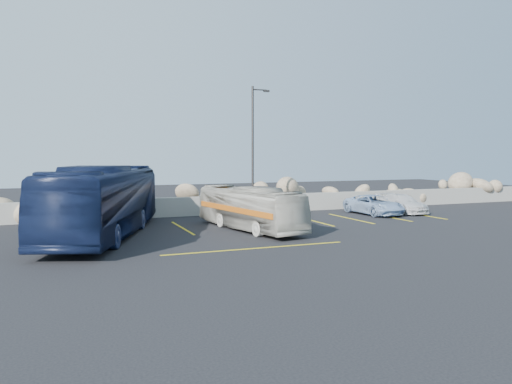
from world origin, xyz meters
name	(u,v)px	position (x,y,z in m)	size (l,w,h in m)	color
ground	(280,248)	(0.00, 0.00, 0.00)	(90.00, 90.00, 0.00)	black
seawall	(202,206)	(0.00, 12.00, 0.60)	(60.00, 0.40, 1.20)	#99958B
riprap_pile	(197,194)	(0.00, 13.20, 1.30)	(54.00, 2.80, 2.60)	#8A755A
parking_lines	(314,224)	(4.64, 5.57, 0.01)	(18.16, 9.36, 0.01)	gold
lamppost	(254,148)	(2.56, 9.50, 4.30)	(1.14, 0.18, 8.00)	#322E2C
vintage_bus	(249,208)	(0.59, 5.14, 1.12)	(1.88, 8.05, 2.24)	#BAB7A8
tour_coach	(104,201)	(-6.56, 5.65, 1.69)	(2.83, 12.10, 3.37)	#101936
car_a	(251,208)	(2.04, 8.60, 0.70)	(1.65, 4.11, 1.40)	silver
car_c	(402,204)	(12.80, 8.40, 0.61)	(1.71, 4.22, 1.22)	silver
car_d	(374,205)	(10.50, 8.29, 0.63)	(2.09, 4.54, 1.26)	#95B1D4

